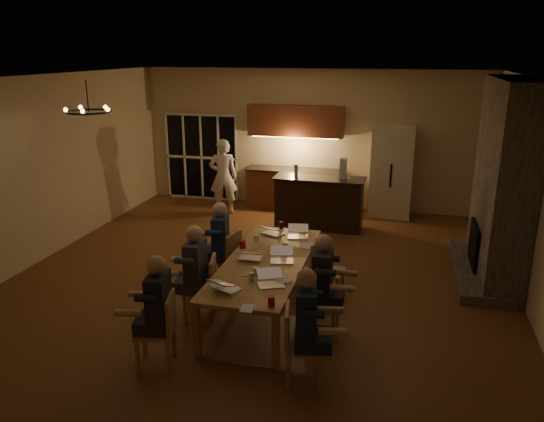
{
  "coord_description": "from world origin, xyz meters",
  "views": [
    {
      "loc": [
        2.15,
        -7.61,
        3.61
      ],
      "look_at": [
        0.15,
        0.3,
        1.11
      ],
      "focal_mm": 35.0,
      "sensor_mm": 36.0,
      "label": 1
    }
  ],
  "objects_px": {
    "person_left_far": "(221,245)",
    "redcup_mid": "(243,244)",
    "person_right_mid": "(322,285)",
    "chair_right_near": "(305,344)",
    "laptop_b": "(271,277)",
    "laptop_f": "(298,231)",
    "chair_right_far": "(328,271)",
    "bar_blender": "(343,169)",
    "laptop_a": "(227,281)",
    "laptop_c": "(250,251)",
    "can_silver": "(251,277)",
    "refrigerator": "(391,172)",
    "dining_table": "(266,285)",
    "plate_left": "(219,285)",
    "bar_island": "(319,203)",
    "mug_back": "(256,238)",
    "chair_left_far": "(223,258)",
    "chair_right_mid": "(322,305)",
    "mug_mid": "(285,246)",
    "person_left_mid": "(196,274)",
    "chandelier": "(89,112)",
    "mug_front": "(256,271)",
    "chair_left_mid": "(199,288)",
    "laptop_e": "(273,227)",
    "chair_left_near": "(155,330)",
    "person_left_near": "(159,311)",
    "standing_person": "(223,177)",
    "plate_near": "(283,280)",
    "bar_bottle": "(296,170)",
    "redcup_near": "(271,301)"
  },
  "relations": [
    {
      "from": "laptop_f",
      "to": "chair_right_far",
      "type": "bearing_deg",
      "value": -51.58
    },
    {
      "from": "bar_island",
      "to": "person_left_far",
      "type": "relative_size",
      "value": 1.36
    },
    {
      "from": "laptop_a",
      "to": "laptop_c",
      "type": "distance_m",
      "value": 1.03
    },
    {
      "from": "redcup_mid",
      "to": "plate_left",
      "type": "height_order",
      "value": "redcup_mid"
    },
    {
      "from": "chair_right_mid",
      "to": "mug_back",
      "type": "bearing_deg",
      "value": 28.84
    },
    {
      "from": "chair_right_far",
      "to": "refrigerator",
      "type": "bearing_deg",
      "value": -1.91
    },
    {
      "from": "bar_island",
      "to": "laptop_b",
      "type": "height_order",
      "value": "bar_island"
    },
    {
      "from": "dining_table",
      "to": "plate_left",
      "type": "bearing_deg",
      "value": -110.5
    },
    {
      "from": "laptop_a",
      "to": "bar_bottle",
      "type": "relative_size",
      "value": 1.33
    },
    {
      "from": "refrigerator",
      "to": "mug_back",
      "type": "relative_size",
      "value": 20.0
    },
    {
      "from": "chair_right_near",
      "to": "laptop_b",
      "type": "height_order",
      "value": "laptop_b"
    },
    {
      "from": "chair_left_near",
      "to": "standing_person",
      "type": "height_order",
      "value": "standing_person"
    },
    {
      "from": "mug_back",
      "to": "laptop_b",
      "type": "bearing_deg",
      "value": -67.62
    },
    {
      "from": "laptop_c",
      "to": "laptop_e",
      "type": "distance_m",
      "value": 1.1
    },
    {
      "from": "chair_right_mid",
      "to": "standing_person",
      "type": "xyz_separation_m",
      "value": [
        -3.03,
        4.86,
        0.41
      ]
    },
    {
      "from": "person_left_near",
      "to": "redcup_mid",
      "type": "bearing_deg",
      "value": 158.91
    },
    {
      "from": "chair_right_far",
      "to": "laptop_b",
      "type": "distance_m",
      "value": 1.51
    },
    {
      "from": "person_left_far",
      "to": "redcup_near",
      "type": "bearing_deg",
      "value": 23.73
    },
    {
      "from": "chandelier",
      "to": "mug_front",
      "type": "bearing_deg",
      "value": -12.44
    },
    {
      "from": "chair_left_far",
      "to": "chair_right_mid",
      "type": "distance_m",
      "value": 2.14
    },
    {
      "from": "person_left_mid",
      "to": "mug_front",
      "type": "xyz_separation_m",
      "value": [
        0.83,
        0.05,
        0.11
      ]
    },
    {
      "from": "laptop_b",
      "to": "bar_blender",
      "type": "height_order",
      "value": "bar_blender"
    },
    {
      "from": "bar_blender",
      "to": "laptop_b",
      "type": "bearing_deg",
      "value": -91.04
    },
    {
      "from": "chair_right_near",
      "to": "person_right_mid",
      "type": "distance_m",
      "value": 1.11
    },
    {
      "from": "bar_island",
      "to": "person_right_mid",
      "type": "distance_m",
      "value": 4.37
    },
    {
      "from": "person_right_mid",
      "to": "chandelier",
      "type": "height_order",
      "value": "chandelier"
    },
    {
      "from": "chair_left_far",
      "to": "redcup_near",
      "type": "bearing_deg",
      "value": 45.29
    },
    {
      "from": "person_right_mid",
      "to": "redcup_mid",
      "type": "bearing_deg",
      "value": 55.72
    },
    {
      "from": "laptop_a",
      "to": "can_silver",
      "type": "relative_size",
      "value": 2.67
    },
    {
      "from": "chair_left_far",
      "to": "chair_right_near",
      "type": "height_order",
      "value": "same"
    },
    {
      "from": "person_left_far",
      "to": "redcup_mid",
      "type": "bearing_deg",
      "value": 53.68
    },
    {
      "from": "bar_island",
      "to": "mug_back",
      "type": "distance_m",
      "value": 3.15
    },
    {
      "from": "laptop_a",
      "to": "plate_near",
      "type": "xyz_separation_m",
      "value": [
        0.62,
        0.41,
        -0.1
      ]
    },
    {
      "from": "dining_table",
      "to": "plate_left",
      "type": "height_order",
      "value": "plate_left"
    },
    {
      "from": "refrigerator",
      "to": "laptop_a",
      "type": "height_order",
      "value": "refrigerator"
    },
    {
      "from": "laptop_a",
      "to": "bar_island",
      "type": "bearing_deg",
      "value": -70.9
    },
    {
      "from": "plate_left",
      "to": "bar_blender",
      "type": "relative_size",
      "value": 0.55
    },
    {
      "from": "person_left_near",
      "to": "mug_back",
      "type": "bearing_deg",
      "value": 157.54
    },
    {
      "from": "chair_left_mid",
      "to": "laptop_a",
      "type": "distance_m",
      "value": 0.91
    },
    {
      "from": "chair_right_mid",
      "to": "chair_right_far",
      "type": "bearing_deg",
      "value": -11.25
    },
    {
      "from": "chair_left_near",
      "to": "person_left_far",
      "type": "relative_size",
      "value": 0.64
    },
    {
      "from": "chair_left_mid",
      "to": "bar_bottle",
      "type": "distance_m",
      "value": 4.43
    },
    {
      "from": "chair_left_mid",
      "to": "redcup_mid",
      "type": "relative_size",
      "value": 7.42
    },
    {
      "from": "laptop_b",
      "to": "laptop_f",
      "type": "bearing_deg",
      "value": 66.37
    },
    {
      "from": "dining_table",
      "to": "person_right_mid",
      "type": "relative_size",
      "value": 2.13
    },
    {
      "from": "chair_left_far",
      "to": "can_silver",
      "type": "height_order",
      "value": "chair_left_far"
    },
    {
      "from": "person_right_mid",
      "to": "plate_left",
      "type": "relative_size",
      "value": 6.02
    },
    {
      "from": "chair_right_far",
      "to": "chair_right_mid",
      "type": "bearing_deg",
      "value": -168.64
    },
    {
      "from": "mug_mid",
      "to": "person_left_mid",
      "type": "bearing_deg",
      "value": -133.22
    },
    {
      "from": "refrigerator",
      "to": "chair_right_far",
      "type": "height_order",
      "value": "refrigerator"
    }
  ]
}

